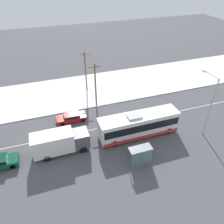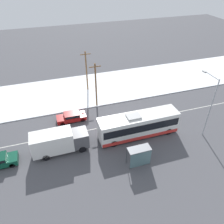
% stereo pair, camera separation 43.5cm
% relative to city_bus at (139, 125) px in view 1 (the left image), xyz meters
% --- Properties ---
extents(ground_plane, '(120.00, 120.00, 0.00)m').
position_rel_city_bus_xyz_m(ground_plane, '(-0.48, 3.05, -1.71)').
color(ground_plane, '#4C4C51').
extents(snow_lot, '(80.00, 11.99, 0.12)m').
position_rel_city_bus_xyz_m(snow_lot, '(-0.48, 14.45, -1.65)').
color(snow_lot, white).
rests_on(snow_lot, ground_plane).
extents(lane_marking_center, '(60.00, 0.12, 0.00)m').
position_rel_city_bus_xyz_m(lane_marking_center, '(-0.48, 3.05, -1.71)').
color(lane_marking_center, silver).
rests_on(lane_marking_center, ground_plane).
extents(city_bus, '(10.91, 2.57, 3.50)m').
position_rel_city_bus_xyz_m(city_bus, '(0.00, 0.00, 0.00)').
color(city_bus, white).
rests_on(city_bus, ground_plane).
extents(box_truck, '(6.89, 2.30, 3.06)m').
position_rel_city_bus_xyz_m(box_truck, '(-10.56, 0.13, -0.02)').
color(box_truck, silver).
rests_on(box_truck, ground_plane).
extents(sedan_car, '(4.30, 1.80, 1.31)m').
position_rel_city_bus_xyz_m(sedan_car, '(-8.13, 6.06, -0.98)').
color(sedan_car, maroon).
rests_on(sedan_car, ground_plane).
extents(pedestrian_at_stop, '(0.61, 0.27, 1.69)m').
position_rel_city_bus_xyz_m(pedestrian_at_stop, '(-1.40, -3.44, -0.67)').
color(pedestrian_at_stop, '#23232D').
rests_on(pedestrian_at_stop, ground_plane).
extents(bus_shelter, '(2.66, 1.20, 2.40)m').
position_rel_city_bus_xyz_m(bus_shelter, '(-1.97, -4.97, -0.04)').
color(bus_shelter, gray).
rests_on(bus_shelter, ground_plane).
extents(streetlamp, '(0.36, 3.07, 8.50)m').
position_rel_city_bus_xyz_m(streetlamp, '(8.62, -2.10, 3.62)').
color(streetlamp, '#9EA3A8').
rests_on(streetlamp, ground_plane).
extents(utility_pole_roadside, '(1.80, 0.24, 7.39)m').
position_rel_city_bus_xyz_m(utility_pole_roadside, '(-3.53, 8.82, 2.17)').
color(utility_pole_roadside, brown).
rests_on(utility_pole_roadside, ground_plane).
extents(utility_pole_snowlot, '(1.80, 0.24, 7.33)m').
position_rel_city_bus_xyz_m(utility_pole_snowlot, '(-3.82, 14.38, 2.14)').
color(utility_pole_snowlot, brown).
rests_on(utility_pole_snowlot, ground_plane).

